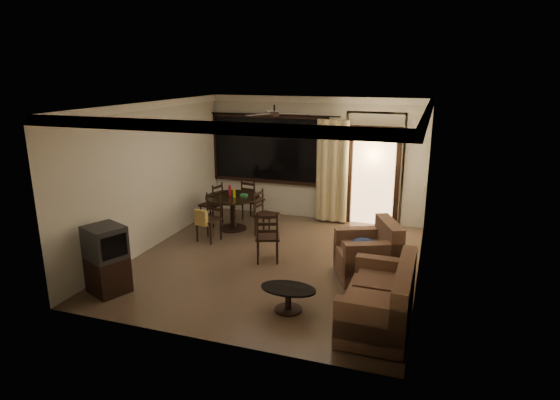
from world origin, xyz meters
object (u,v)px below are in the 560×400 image
(dining_chair_west, at_px, (212,212))
(tv_cabinet, at_px, (107,259))
(dining_table, at_px, (233,203))
(armchair, at_px, (370,255))
(dining_chair_east, at_px, (266,222))
(dining_chair_south, at_px, (209,226))
(dining_chair_north, at_px, (253,207))
(sofa, at_px, (382,302))
(side_chair, at_px, (267,246))
(coffee_table, at_px, (288,295))

(dining_chair_west, relative_size, tv_cabinet, 0.88)
(dining_table, xyz_separation_m, armchair, (3.18, -1.52, -0.19))
(dining_chair_west, height_order, dining_chair_east, same)
(dining_table, height_order, armchair, armchair)
(dining_table, bearing_deg, dining_chair_east, -10.79)
(dining_chair_south, relative_size, tv_cabinet, 0.88)
(dining_chair_east, xyz_separation_m, dining_chair_north, (-0.68, 0.93, 0.00))
(dining_table, relative_size, dining_chair_south, 1.24)
(dining_chair_north, bearing_deg, sofa, 142.64)
(tv_cabinet, bearing_deg, side_chair, 68.30)
(dining_chair_east, distance_m, sofa, 3.98)
(dining_table, relative_size, dining_chair_west, 1.24)
(dining_chair_west, bearing_deg, dining_chair_south, 33.79)
(dining_chair_west, xyz_separation_m, dining_chair_south, (0.43, -1.00, 0.02))
(dining_chair_south, height_order, coffee_table, dining_chair_south)
(dining_chair_west, relative_size, coffee_table, 1.17)
(tv_cabinet, bearing_deg, dining_chair_east, 89.34)
(dining_chair_east, height_order, tv_cabinet, tv_cabinet)
(coffee_table, distance_m, side_chair, 1.86)
(side_chair, bearing_deg, dining_chair_east, -88.67)
(dining_chair_south, distance_m, side_chair, 1.61)
(dining_table, bearing_deg, dining_chair_west, 165.22)
(sofa, relative_size, armchair, 1.33)
(dining_chair_west, bearing_deg, dining_chair_east, 88.24)
(armchair, relative_size, side_chair, 1.27)
(dining_table, height_order, sofa, dining_table)
(dining_chair_south, relative_size, coffee_table, 1.17)
(dining_chair_east, relative_size, sofa, 0.58)
(coffee_table, bearing_deg, tv_cabinet, -173.44)
(tv_cabinet, distance_m, armchair, 4.22)
(dining_chair_east, height_order, side_chair, side_chair)
(dining_chair_west, relative_size, dining_chair_south, 1.00)
(dining_chair_north, relative_size, side_chair, 0.98)
(dining_chair_east, height_order, dining_chair_south, same)
(coffee_table, bearing_deg, dining_chair_north, 118.69)
(dining_chair_east, xyz_separation_m, sofa, (2.74, -2.88, 0.07))
(dining_chair_north, relative_size, coffee_table, 1.17)
(armchair, height_order, coffee_table, armchair)
(dining_chair_east, xyz_separation_m, armchair, (2.36, -1.36, 0.11))
(dining_chair_west, bearing_deg, side_chair, 60.88)
(armchair, distance_m, coffee_table, 1.81)
(dining_chair_west, distance_m, dining_chair_east, 1.44)
(sofa, relative_size, coffee_table, 2.01)
(dining_table, xyz_separation_m, dining_chair_east, (0.82, -0.16, -0.30))
(dining_table, relative_size, dining_chair_east, 1.24)
(dining_table, bearing_deg, dining_chair_south, -100.82)
(side_chair, bearing_deg, coffee_table, 99.16)
(armchair, bearing_deg, tv_cabinet, -177.30)
(dining_table, bearing_deg, side_chair, -47.35)
(sofa, height_order, coffee_table, sofa)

